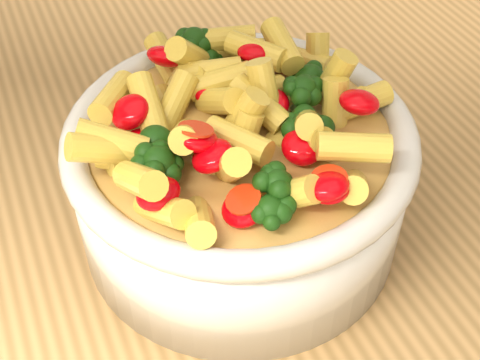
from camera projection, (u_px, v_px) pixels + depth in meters
name	position (u px, v px, depth m)	size (l,w,h in m)	color
table	(118.00, 289.00, 0.62)	(1.20, 0.80, 0.90)	#AE814A
serving_bowl	(240.00, 179.00, 0.50)	(0.25, 0.25, 0.11)	silver
pasta_salad	(240.00, 108.00, 0.45)	(0.20, 0.20, 0.04)	#FEDB50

